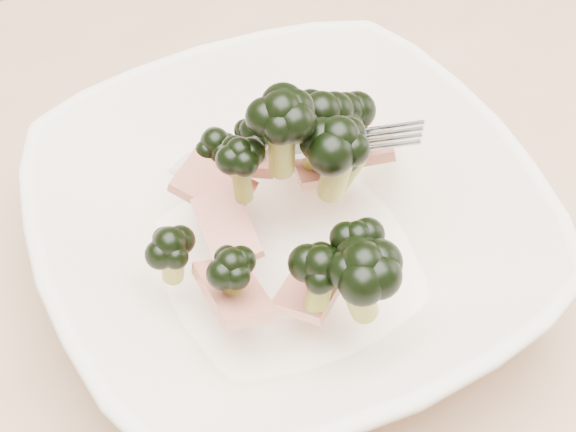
% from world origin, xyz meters
% --- Properties ---
extents(dining_table, '(1.20, 0.80, 0.75)m').
position_xyz_m(dining_table, '(0.00, 0.00, 0.65)').
color(dining_table, tan).
rests_on(dining_table, ground).
extents(broccoli_dish, '(0.33, 0.33, 0.14)m').
position_xyz_m(broccoli_dish, '(-0.03, 0.03, 0.79)').
color(broccoli_dish, '#F5E5CF').
rests_on(broccoli_dish, dining_table).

